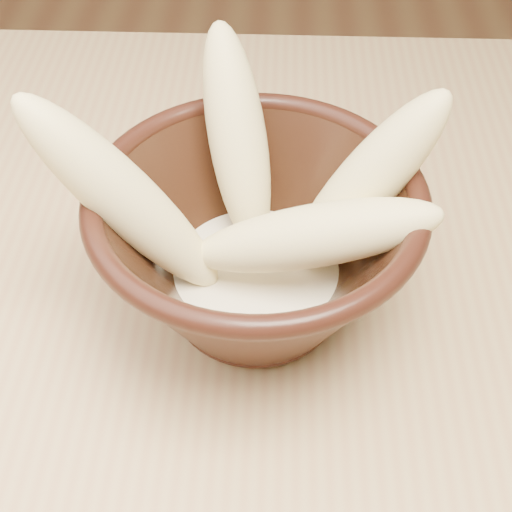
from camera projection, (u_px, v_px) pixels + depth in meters
The scene contains 7 objects.
table at pixel (272, 375), 0.58m from camera, with size 1.20×0.80×0.75m.
bowl at pixel (256, 246), 0.48m from camera, with size 0.22×0.22×0.12m.
milk_puddle at pixel (256, 275), 0.50m from camera, with size 0.12×0.12×0.02m, color beige.
banana_upright at pixel (237, 137), 0.49m from camera, with size 0.04×0.04×0.16m, color #EEDE8D.
banana_left at pixel (124, 198), 0.44m from camera, with size 0.04×0.04×0.18m, color #EEDE8D.
banana_right at pixel (366, 183), 0.46m from camera, with size 0.04×0.04×0.15m, color #EEDE8D.
banana_across at pixel (311, 236), 0.45m from camera, with size 0.04×0.04×0.16m, color #EEDE8D.
Camera 1 is at (-0.00, -0.33, 1.16)m, focal length 50.00 mm.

